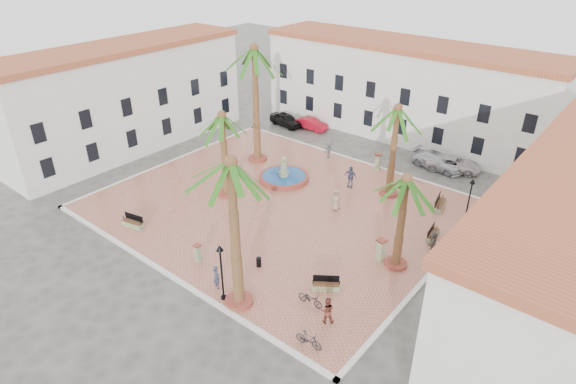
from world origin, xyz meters
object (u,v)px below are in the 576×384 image
(litter_bin, at_px, (259,262))
(cyclist_a, at_px, (216,277))
(pedestrian_fountain_a, at_px, (336,200))
(car_red, at_px, (311,124))
(bollard_e, at_px, (381,249))
(fountain, at_px, (284,177))
(pedestrian_north, at_px, (329,150))
(bench_s, at_px, (133,223))
(bollard_n, at_px, (378,161))
(cyclist_b, at_px, (327,310))
(pedestrian_east, at_px, (433,241))
(bench_se, at_px, (326,286))
(lamppost_s, at_px, (221,263))
(bench_e, at_px, (433,235))
(pedestrian_fountain_b, at_px, (350,177))
(car_white, at_px, (453,164))
(palm_s, at_px, (231,179))
(palm_sw, at_px, (222,125))
(car_silver, at_px, (438,161))
(lamppost_e, at_px, (470,194))
(bicycle_b, at_px, (309,340))
(bicycle_a, at_px, (310,299))
(palm_e, at_px, (405,190))
(car_black, at_px, (286,120))
(bench_ne, at_px, (440,205))
(palm_ne, at_px, (397,118))
(palm_nw, at_px, (254,60))
(bollard_se, at_px, (198,253))

(litter_bin, relative_size, cyclist_a, 0.40)
(pedestrian_fountain_a, distance_m, car_red, 17.43)
(bollard_e, xyz_separation_m, pedestrian_fountain_a, (-5.85, 3.44, 0.08))
(fountain, height_order, pedestrian_north, fountain)
(bench_s, distance_m, pedestrian_north, 19.32)
(bollard_n, bearing_deg, cyclist_b, -67.97)
(pedestrian_east, bearing_deg, fountain, -111.00)
(bench_se, height_order, car_red, car_red)
(fountain, bearing_deg, car_red, 116.01)
(pedestrian_north, bearing_deg, lamppost_s, -146.52)
(bench_e, xyz_separation_m, pedestrian_fountain_b, (-8.64, 2.76, 0.71))
(bollard_e, bearing_deg, car_white, 96.08)
(palm_s, distance_m, pedestrian_east, 15.30)
(fountain, distance_m, palm_sw, 7.76)
(car_silver, bearing_deg, car_red, 93.74)
(bench_s, relative_size, lamppost_e, 0.50)
(bench_e, bearing_deg, bollard_e, 153.85)
(car_white, bearing_deg, litter_bin, 151.37)
(cyclist_a, distance_m, bicycle_b, 7.12)
(bicycle_a, bearing_deg, lamppost_e, -17.21)
(bench_se, xyz_separation_m, pedestrian_fountain_b, (-6.01, 11.97, 0.70))
(cyclist_b, bearing_deg, pedestrian_north, -88.50)
(palm_sw, xyz_separation_m, lamppost_e, (16.71, 7.98, -3.50))
(palm_sw, xyz_separation_m, bench_s, (-1.79, -7.76, -5.71))
(pedestrian_fountain_a, relative_size, pedestrian_fountain_b, 0.93)
(bicycle_b, bearing_deg, bench_se, 17.91)
(palm_e, xyz_separation_m, bollard_n, (-8.01, 11.56, -4.71))
(palm_sw, bearing_deg, car_black, 112.62)
(palm_sw, bearing_deg, cyclist_a, -47.34)
(bicycle_b, distance_m, car_silver, 24.90)
(palm_s, relative_size, bench_e, 5.61)
(bench_e, bearing_deg, palm_e, 166.67)
(litter_bin, relative_size, car_red, 0.17)
(fountain, distance_m, pedestrian_fountain_a, 6.49)
(bench_e, bearing_deg, lamppost_e, -23.06)
(bollard_e, xyz_separation_m, car_red, (-17.71, 16.20, -0.33))
(car_black, bearing_deg, car_red, -65.58)
(car_black, bearing_deg, pedestrian_fountain_a, -122.00)
(lamppost_s, height_order, litter_bin, lamppost_s)
(palm_e, distance_m, bicycle_b, 10.35)
(bollard_n, relative_size, car_white, 0.33)
(bench_ne, distance_m, car_black, 21.83)
(fountain, xyz_separation_m, car_silver, (9.14, 10.83, 0.26))
(fountain, height_order, palm_sw, palm_sw)
(palm_ne, xyz_separation_m, bicycle_b, (4.81, -17.18, -6.07))
(bicycle_a, distance_m, pedestrian_north, 20.45)
(palm_nw, height_order, palm_e, palm_nw)
(bench_e, relative_size, bollard_e, 1.08)
(bench_se, height_order, bicycle_a, bench_se)
(bollard_se, bearing_deg, bicycle_b, -7.50)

